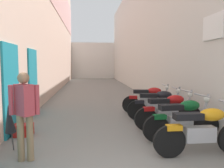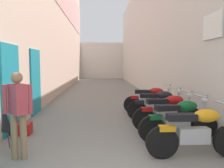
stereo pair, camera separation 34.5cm
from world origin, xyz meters
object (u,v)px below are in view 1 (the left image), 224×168
motorcycle_third (169,110)px  motorcycle_fourth (158,104)px  pedestrian_by_doorway (24,110)px  motorcycle_second (183,118)px  umbrella_leaning (9,119)px  plastic_crate (23,130)px  motorcycle_fifth (149,99)px  motorcycle_nearest (203,130)px

motorcycle_third → motorcycle_fourth: same height
pedestrian_by_doorway → motorcycle_second: bearing=13.6°
motorcycle_second → pedestrian_by_doorway: pedestrian_by_doorway is taller
motorcycle_second → umbrella_leaning: 3.61m
pedestrian_by_doorway → plastic_crate: pedestrian_by_doorway is taller
motorcycle_second → motorcycle_fourth: 1.81m
plastic_crate → motorcycle_second: bearing=-10.6°
motorcycle_second → plastic_crate: bearing=169.4°
motorcycle_fifth → motorcycle_nearest: bearing=-90.0°
motorcycle_second → motorcycle_fourth: (-0.00, 1.81, 0.00)m
motorcycle_nearest → plastic_crate: size_ratio=4.21×
motorcycle_second → motorcycle_fifth: 2.80m
motorcycle_nearest → motorcycle_fourth: (-0.00, 2.72, 0.00)m
motorcycle_third → motorcycle_fifth: (-0.00, 1.94, 0.00)m
umbrella_leaning → motorcycle_fourth: bearing=32.2°
motorcycle_nearest → pedestrian_by_doorway: pedestrian_by_doorway is taller
motorcycle_fifth → umbrella_leaning: motorcycle_fifth is taller
motorcycle_third → motorcycle_fourth: size_ratio=1.01×
motorcycle_fourth → pedestrian_by_doorway: (-3.21, -2.59, 0.42)m
plastic_crate → motorcycle_nearest: bearing=-23.6°
umbrella_leaning → pedestrian_by_doorway: bearing=-42.2°
motorcycle_third → pedestrian_by_doorway: (-3.21, -1.64, 0.42)m
pedestrian_by_doorway → motorcycle_fourth: bearing=38.9°
plastic_crate → umbrella_leaning: umbrella_leaning is taller
motorcycle_nearest → motorcycle_second: (-0.00, 0.91, 0.00)m
motorcycle_fifth → umbrella_leaning: size_ratio=1.91×
motorcycle_fourth → umbrella_leaning: 4.23m
motorcycle_third → pedestrian_by_doorway: 3.63m
pedestrian_by_doorway → motorcycle_nearest: bearing=-2.4°
motorcycle_second → umbrella_leaning: size_ratio=1.91×
motorcycle_nearest → umbrella_leaning: 3.61m
plastic_crate → umbrella_leaning: bearing=-86.4°
motorcycle_second → motorcycle_nearest: bearing=-90.0°
motorcycle_third → pedestrian_by_doorway: bearing=-152.9°
motorcycle_fifth → motorcycle_third: bearing=-90.0°
motorcycle_second → umbrella_leaning: bearing=-173.0°
plastic_crate → umbrella_leaning: 1.25m
motorcycle_third → motorcycle_fourth: (-0.00, 0.95, 0.00)m
motorcycle_fourth → umbrella_leaning: size_ratio=1.91×
motorcycle_fourth → plastic_crate: size_ratio=4.18×
motorcycle_fifth → plastic_crate: motorcycle_fifth is taller
motorcycle_nearest → plastic_crate: (-3.65, 1.59, -0.36)m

